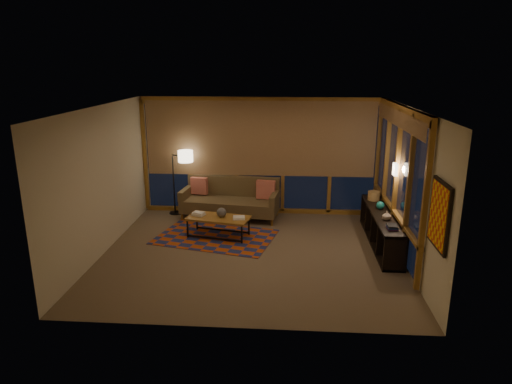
# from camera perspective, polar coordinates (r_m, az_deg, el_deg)

# --- Properties ---
(floor) EXTENTS (5.50, 5.00, 0.01)m
(floor) POSITION_cam_1_polar(r_m,az_deg,el_deg) (8.61, -0.60, -7.65)
(floor) COLOR #75604A
(floor) RESTS_ON ground
(ceiling) EXTENTS (5.50, 5.00, 0.01)m
(ceiling) POSITION_cam_1_polar(r_m,az_deg,el_deg) (7.92, -0.66, 10.54)
(ceiling) COLOR beige
(ceiling) RESTS_ON walls
(walls) EXTENTS (5.51, 5.01, 2.70)m
(walls) POSITION_cam_1_polar(r_m,az_deg,el_deg) (8.16, -0.63, 1.06)
(walls) COLOR beige
(walls) RESTS_ON floor
(window_wall_back) EXTENTS (5.30, 0.16, 2.60)m
(window_wall_back) POSITION_cam_1_polar(r_m,az_deg,el_deg) (10.52, 0.46, 4.45)
(window_wall_back) COLOR #A46A2A
(window_wall_back) RESTS_ON walls
(window_wall_right) EXTENTS (0.16, 3.70, 2.60)m
(window_wall_right) POSITION_cam_1_polar(r_m,az_deg,el_deg) (8.95, 17.08, 1.69)
(window_wall_right) COLOR #A46A2A
(window_wall_right) RESTS_ON walls
(wall_art) EXTENTS (0.06, 0.74, 0.94)m
(wall_art) POSITION_cam_1_polar(r_m,az_deg,el_deg) (6.66, 21.90, -2.69)
(wall_art) COLOR red
(wall_art) RESTS_ON walls
(wall_sconce) EXTENTS (0.12, 0.18, 0.22)m
(wall_sconce) POSITION_cam_1_polar(r_m,az_deg,el_deg) (8.75, 17.01, 2.72)
(wall_sconce) COLOR #FFEBC6
(wall_sconce) RESTS_ON walls
(sofa) EXTENTS (2.26, 1.14, 0.89)m
(sofa) POSITION_cam_1_polar(r_m,az_deg,el_deg) (10.39, -3.27, -0.88)
(sofa) COLOR brown
(sofa) RESTS_ON floor
(pillow_left) EXTENTS (0.41, 0.20, 0.39)m
(pillow_left) POSITION_cam_1_polar(r_m,az_deg,el_deg) (10.70, -7.11, 0.61)
(pillow_left) COLOR red
(pillow_left) RESTS_ON sofa
(pillow_right) EXTENTS (0.44, 0.21, 0.42)m
(pillow_right) POSITION_cam_1_polar(r_m,az_deg,el_deg) (10.30, 1.24, 0.21)
(pillow_right) COLOR red
(pillow_right) RESTS_ON sofa
(area_rug) EXTENTS (2.60, 2.03, 0.01)m
(area_rug) POSITION_cam_1_polar(r_m,az_deg,el_deg) (9.39, -5.10, -5.60)
(area_rug) COLOR #AA4110
(area_rug) RESTS_ON floor
(coffee_table) EXTENTS (1.35, 0.82, 0.42)m
(coffee_table) POSITION_cam_1_polar(r_m,az_deg,el_deg) (9.35, -4.71, -4.36)
(coffee_table) COLOR #A46A2A
(coffee_table) RESTS_ON floor
(book_stack_a) EXTENTS (0.32, 0.29, 0.08)m
(book_stack_a) POSITION_cam_1_polar(r_m,az_deg,el_deg) (9.41, -7.21, -2.70)
(book_stack_a) COLOR white
(book_stack_a) RESTS_ON coffee_table
(book_stack_b) EXTENTS (0.28, 0.23, 0.05)m
(book_stack_b) POSITION_cam_1_polar(r_m,az_deg,el_deg) (9.15, -2.15, -3.22)
(book_stack_b) COLOR white
(book_stack_b) RESTS_ON coffee_table
(ceramic_pot) EXTENTS (0.20, 0.20, 0.19)m
(ceramic_pot) POSITION_cam_1_polar(r_m,az_deg,el_deg) (9.26, -4.34, -2.54)
(ceramic_pot) COLOR #23232A
(ceramic_pot) RESTS_ON coffee_table
(floor_lamp) EXTENTS (0.60, 0.49, 1.54)m
(floor_lamp) POSITION_cam_1_polar(r_m,az_deg,el_deg) (10.75, -10.26, 1.28)
(floor_lamp) COLOR black
(floor_lamp) RESTS_ON floor
(bookshelf) EXTENTS (0.40, 2.56, 0.64)m
(bookshelf) POSITION_cam_1_polar(r_m,az_deg,el_deg) (9.24, 15.36, -4.43)
(bookshelf) COLOR black
(bookshelf) RESTS_ON floor
(basket) EXTENTS (0.31, 0.31, 0.18)m
(basket) POSITION_cam_1_polar(r_m,az_deg,el_deg) (9.91, 14.50, -0.46)
(basket) COLOR #AD7F47
(basket) RESTS_ON bookshelf
(teal_bowl) EXTENTS (0.19, 0.19, 0.16)m
(teal_bowl) POSITION_cam_1_polar(r_m,az_deg,el_deg) (9.33, 15.27, -1.62)
(teal_bowl) COLOR #17736A
(teal_bowl) RESTS_ON bookshelf
(vase) EXTENTS (0.20, 0.20, 0.17)m
(vase) POSITION_cam_1_polar(r_m,az_deg,el_deg) (8.74, 16.04, -2.84)
(vase) COLOR #C1A88E
(vase) RESTS_ON bookshelf
(shelf_book_stack) EXTENTS (0.19, 0.26, 0.07)m
(shelf_book_stack) POSITION_cam_1_polar(r_m,az_deg,el_deg) (8.32, 16.65, -4.19)
(shelf_book_stack) COLOR white
(shelf_book_stack) RESTS_ON bookshelf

